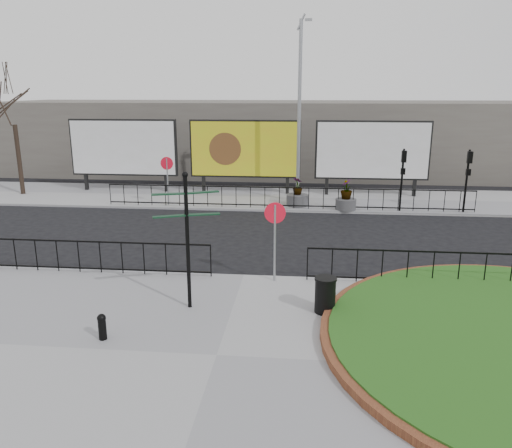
# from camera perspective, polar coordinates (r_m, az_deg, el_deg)

# --- Properties ---
(ground) EXTENTS (90.00, 90.00, 0.00)m
(ground) POSITION_cam_1_polar(r_m,az_deg,el_deg) (16.00, -1.40, -6.21)
(ground) COLOR black
(ground) RESTS_ON ground
(pavement_near) EXTENTS (30.00, 10.00, 0.12)m
(pavement_near) POSITION_cam_1_polar(r_m,az_deg,el_deg) (11.51, -4.51, -14.96)
(pavement_near) COLOR gray
(pavement_near) RESTS_ON ground
(pavement_far) EXTENTS (44.00, 6.00, 0.12)m
(pavement_far) POSITION_cam_1_polar(r_m,az_deg,el_deg) (27.47, 1.63, 3.00)
(pavement_far) COLOR gray
(pavement_far) RESTS_ON ground
(railing_near_left) EXTENTS (10.00, 0.10, 1.10)m
(railing_near_left) POSITION_cam_1_polar(r_m,az_deg,el_deg) (17.26, -21.76, -3.35)
(railing_near_left) COLOR black
(railing_near_left) RESTS_ON pavement_near
(railing_near_right) EXTENTS (9.00, 0.10, 1.10)m
(railing_near_right) POSITION_cam_1_polar(r_m,az_deg,el_deg) (16.07, 22.20, -4.74)
(railing_near_right) COLOR black
(railing_near_right) RESTS_ON pavement_near
(railing_far) EXTENTS (18.00, 0.10, 1.10)m
(railing_far) POSITION_cam_1_polar(r_m,az_deg,el_deg) (24.65, 3.53, 3.03)
(railing_far) COLOR black
(railing_far) RESTS_ON pavement_far
(speed_sign_far) EXTENTS (0.64, 0.07, 2.47)m
(speed_sign_far) POSITION_cam_1_polar(r_m,az_deg,el_deg) (25.45, -10.12, 6.05)
(speed_sign_far) COLOR gray
(speed_sign_far) RESTS_ON pavement_far
(speed_sign_near) EXTENTS (0.64, 0.07, 2.47)m
(speed_sign_near) POSITION_cam_1_polar(r_m,az_deg,el_deg) (14.94, 2.18, -0.04)
(speed_sign_near) COLOR gray
(speed_sign_near) RESTS_ON pavement_near
(billboard_left) EXTENTS (6.20, 0.31, 4.10)m
(billboard_left) POSITION_cam_1_polar(r_m,az_deg,el_deg) (29.80, -14.90, 8.41)
(billboard_left) COLOR black
(billboard_left) RESTS_ON pavement_far
(billboard_mid) EXTENTS (6.20, 0.31, 4.10)m
(billboard_mid) POSITION_cam_1_polar(r_m,az_deg,el_deg) (28.15, -1.27, 8.54)
(billboard_mid) COLOR black
(billboard_mid) RESTS_ON pavement_far
(billboard_right) EXTENTS (6.20, 0.31, 4.10)m
(billboard_right) POSITION_cam_1_polar(r_m,az_deg,el_deg) (28.19, 13.15, 8.16)
(billboard_right) COLOR black
(billboard_right) RESTS_ON pavement_far
(lamp_post) EXTENTS (0.74, 0.18, 9.23)m
(lamp_post) POSITION_cam_1_polar(r_m,az_deg,el_deg) (25.82, 4.98, 12.85)
(lamp_post) COLOR gray
(lamp_post) RESTS_ON pavement_far
(signal_pole_a) EXTENTS (0.22, 0.26, 3.00)m
(signal_pole_a) POSITION_cam_1_polar(r_m,az_deg,el_deg) (24.86, 16.42, 5.89)
(signal_pole_a) COLOR black
(signal_pole_a) RESTS_ON pavement_far
(signal_pole_b) EXTENTS (0.22, 0.26, 3.00)m
(signal_pole_b) POSITION_cam_1_polar(r_m,az_deg,el_deg) (25.59, 23.06, 5.55)
(signal_pole_b) COLOR black
(signal_pole_b) RESTS_ON pavement_far
(tree_left) EXTENTS (2.00, 2.00, 7.00)m
(tree_left) POSITION_cam_1_polar(r_m,az_deg,el_deg) (30.78, -25.78, 9.54)
(tree_left) COLOR #2D2119
(tree_left) RESTS_ON pavement_far
(building_backdrop) EXTENTS (40.00, 10.00, 5.00)m
(building_backdrop) POSITION_cam_1_polar(r_m,az_deg,el_deg) (36.99, 2.76, 9.94)
(building_backdrop) COLOR #5D5951
(building_backdrop) RESTS_ON ground
(fingerpost_sign) EXTENTS (1.70, 0.83, 3.70)m
(fingerpost_sign) POSITION_cam_1_polar(r_m,az_deg,el_deg) (13.07, -7.89, -0.41)
(fingerpost_sign) COLOR black
(fingerpost_sign) RESTS_ON pavement_near
(bollard) EXTENTS (0.21, 0.21, 0.64)m
(bollard) POSITION_cam_1_polar(r_m,az_deg,el_deg) (12.46, -17.18, -11.02)
(bollard) COLOR black
(bollard) RESTS_ON pavement_near
(litter_bin) EXTENTS (0.58, 0.58, 0.97)m
(litter_bin) POSITION_cam_1_polar(r_m,az_deg,el_deg) (13.35, 7.91, -8.02)
(litter_bin) COLOR black
(litter_bin) RESTS_ON pavement_near
(planter_b) EXTENTS (1.10, 1.10, 1.45)m
(planter_b) POSITION_cam_1_polar(r_m,az_deg,el_deg) (25.34, 4.75, 3.11)
(planter_b) COLOR #4C4C4F
(planter_b) RESTS_ON pavement_far
(planter_c) EXTENTS (1.01, 1.01, 1.52)m
(planter_c) POSITION_cam_1_polar(r_m,az_deg,el_deg) (24.82, 10.25, 2.88)
(planter_c) COLOR #4C4C4F
(planter_c) RESTS_ON pavement_far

